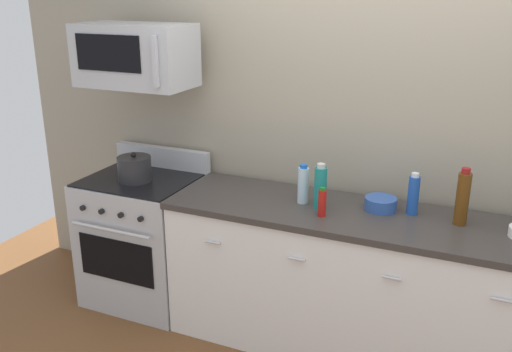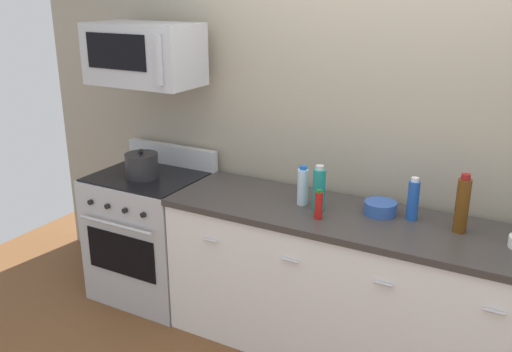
{
  "view_description": "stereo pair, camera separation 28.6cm",
  "coord_description": "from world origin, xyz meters",
  "px_view_note": "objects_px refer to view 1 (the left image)",
  "views": [
    {
      "loc": [
        0.66,
        -2.98,
        2.18
      ],
      "look_at": [
        -0.63,
        -0.05,
        1.08
      ],
      "focal_mm": 39.11,
      "sensor_mm": 36.0,
      "label": 1
    },
    {
      "loc": [
        0.92,
        -2.85,
        2.18
      ],
      "look_at": [
        -0.63,
        -0.05,
        1.08
      ],
      "focal_mm": 39.11,
      "sensor_mm": 36.0,
      "label": 2
    }
  ],
  "objects_px": {
    "bottle_sparkling_teal": "(320,187)",
    "bowl_blue_mixing": "(381,203)",
    "range_oven": "(144,238)",
    "bottle_hot_sauce_red": "(322,203)",
    "bottle_water_clear": "(303,185)",
    "bottle_soda_blue": "(413,195)",
    "stockpot": "(135,169)",
    "bottle_wine_amber": "(463,198)",
    "microwave": "(135,55)"
  },
  "relations": [
    {
      "from": "microwave",
      "to": "bottle_water_clear",
      "type": "height_order",
      "value": "microwave"
    },
    {
      "from": "bottle_sparkling_teal",
      "to": "bottle_soda_blue",
      "type": "xyz_separation_m",
      "value": [
        0.52,
        0.13,
        -0.01
      ]
    },
    {
      "from": "bottle_hot_sauce_red",
      "to": "range_oven",
      "type": "bearing_deg",
      "value": 174.64
    },
    {
      "from": "bottle_hot_sauce_red",
      "to": "bowl_blue_mixing",
      "type": "bearing_deg",
      "value": 39.04
    },
    {
      "from": "bottle_soda_blue",
      "to": "bottle_wine_amber",
      "type": "xyz_separation_m",
      "value": [
        0.27,
        -0.04,
        0.04
      ]
    },
    {
      "from": "bottle_hot_sauce_red",
      "to": "bottle_water_clear",
      "type": "distance_m",
      "value": 0.23
    },
    {
      "from": "bottle_wine_amber",
      "to": "bottle_hot_sauce_red",
      "type": "bearing_deg",
      "value": -164.68
    },
    {
      "from": "bottle_wine_amber",
      "to": "bottle_soda_blue",
      "type": "bearing_deg",
      "value": 170.97
    },
    {
      "from": "bottle_hot_sauce_red",
      "to": "bottle_water_clear",
      "type": "height_order",
      "value": "bottle_water_clear"
    },
    {
      "from": "bottle_wine_amber",
      "to": "stockpot",
      "type": "distance_m",
      "value": 2.08
    },
    {
      "from": "microwave",
      "to": "stockpot",
      "type": "relative_size",
      "value": 3.3
    },
    {
      "from": "range_oven",
      "to": "bottle_water_clear",
      "type": "height_order",
      "value": "bottle_water_clear"
    },
    {
      "from": "bottle_soda_blue",
      "to": "bowl_blue_mixing",
      "type": "distance_m",
      "value": 0.2
    },
    {
      "from": "bottle_wine_amber",
      "to": "bowl_blue_mixing",
      "type": "bearing_deg",
      "value": 175.88
    },
    {
      "from": "range_oven",
      "to": "bottle_sparkling_teal",
      "type": "bearing_deg",
      "value": -0.4
    },
    {
      "from": "range_oven",
      "to": "bottle_hot_sauce_red",
      "type": "xyz_separation_m",
      "value": [
        1.34,
        -0.13,
        0.53
      ]
    },
    {
      "from": "bowl_blue_mixing",
      "to": "stockpot",
      "type": "distance_m",
      "value": 1.64
    },
    {
      "from": "bottle_sparkling_teal",
      "to": "stockpot",
      "type": "distance_m",
      "value": 1.29
    },
    {
      "from": "range_oven",
      "to": "bottle_soda_blue",
      "type": "relative_size",
      "value": 4.28
    },
    {
      "from": "range_oven",
      "to": "bottle_soda_blue",
      "type": "bearing_deg",
      "value": 3.73
    },
    {
      "from": "bottle_soda_blue",
      "to": "bottle_water_clear",
      "type": "relative_size",
      "value": 1.03
    },
    {
      "from": "bottle_sparkling_teal",
      "to": "bottle_hot_sauce_red",
      "type": "height_order",
      "value": "bottle_sparkling_teal"
    },
    {
      "from": "microwave",
      "to": "stockpot",
      "type": "distance_m",
      "value": 0.75
    },
    {
      "from": "bottle_sparkling_teal",
      "to": "bottle_wine_amber",
      "type": "relative_size",
      "value": 0.84
    },
    {
      "from": "range_oven",
      "to": "bottle_hot_sauce_red",
      "type": "bearing_deg",
      "value": -5.36
    },
    {
      "from": "bottle_wine_amber",
      "to": "bowl_blue_mixing",
      "type": "distance_m",
      "value": 0.46
    },
    {
      "from": "bowl_blue_mixing",
      "to": "range_oven",
      "type": "bearing_deg",
      "value": -176.21
    },
    {
      "from": "stockpot",
      "to": "bottle_water_clear",
      "type": "bearing_deg",
      "value": 4.12
    },
    {
      "from": "range_oven",
      "to": "bottle_sparkling_teal",
      "type": "xyz_separation_m",
      "value": [
        1.29,
        -0.01,
        0.58
      ]
    },
    {
      "from": "bottle_sparkling_teal",
      "to": "bowl_blue_mixing",
      "type": "xyz_separation_m",
      "value": [
        0.34,
        0.12,
        -0.09
      ]
    },
    {
      "from": "bottle_water_clear",
      "to": "bowl_blue_mixing",
      "type": "relative_size",
      "value": 1.29
    },
    {
      "from": "bottle_water_clear",
      "to": "stockpot",
      "type": "bearing_deg",
      "value": -175.88
    },
    {
      "from": "bottle_hot_sauce_red",
      "to": "microwave",
      "type": "bearing_deg",
      "value": 172.75
    },
    {
      "from": "bottle_hot_sauce_red",
      "to": "bottle_wine_amber",
      "type": "bearing_deg",
      "value": 15.32
    },
    {
      "from": "bottle_hot_sauce_red",
      "to": "bowl_blue_mixing",
      "type": "height_order",
      "value": "bottle_hot_sauce_red"
    },
    {
      "from": "bottle_water_clear",
      "to": "stockpot",
      "type": "height_order",
      "value": "bottle_water_clear"
    },
    {
      "from": "range_oven",
      "to": "stockpot",
      "type": "xyz_separation_m",
      "value": [
        0.0,
        -0.05,
        0.54
      ]
    },
    {
      "from": "range_oven",
      "to": "bottle_water_clear",
      "type": "xyz_separation_m",
      "value": [
        1.17,
        0.03,
        0.57
      ]
    },
    {
      "from": "microwave",
      "to": "bowl_blue_mixing",
      "type": "bearing_deg",
      "value": 2.22
    },
    {
      "from": "bottle_soda_blue",
      "to": "bottle_wine_amber",
      "type": "relative_size",
      "value": 0.76
    },
    {
      "from": "bowl_blue_mixing",
      "to": "stockpot",
      "type": "relative_size",
      "value": 0.83
    },
    {
      "from": "bottle_water_clear",
      "to": "bottle_wine_amber",
      "type": "bearing_deg",
      "value": 2.81
    },
    {
      "from": "microwave",
      "to": "bottle_soda_blue",
      "type": "xyz_separation_m",
      "value": [
        1.81,
        0.07,
        -0.71
      ]
    },
    {
      "from": "range_oven",
      "to": "bottle_hot_sauce_red",
      "type": "distance_m",
      "value": 1.45
    },
    {
      "from": "microwave",
      "to": "bowl_blue_mixing",
      "type": "height_order",
      "value": "microwave"
    },
    {
      "from": "range_oven",
      "to": "bowl_blue_mixing",
      "type": "distance_m",
      "value": 1.71
    },
    {
      "from": "bottle_sparkling_teal",
      "to": "bottle_soda_blue",
      "type": "height_order",
      "value": "bottle_sparkling_teal"
    },
    {
      "from": "bottle_sparkling_teal",
      "to": "bottle_hot_sauce_red",
      "type": "bearing_deg",
      "value": -67.21
    },
    {
      "from": "bottle_sparkling_teal",
      "to": "bowl_blue_mixing",
      "type": "relative_size",
      "value": 1.47
    },
    {
      "from": "stockpot",
      "to": "microwave",
      "type": "bearing_deg",
      "value": 89.87
    }
  ]
}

